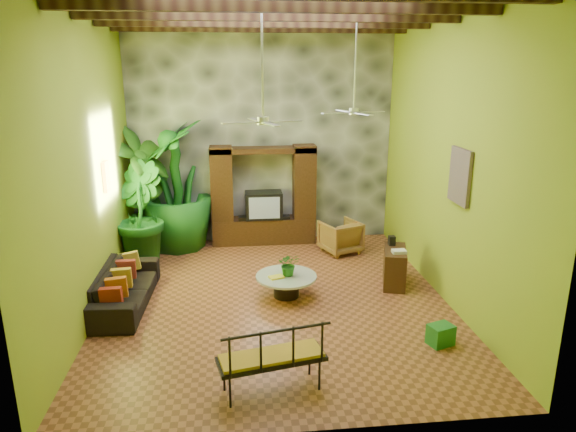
{
  "coord_description": "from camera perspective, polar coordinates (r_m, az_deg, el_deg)",
  "views": [
    {
      "loc": [
        -0.68,
        -8.38,
        3.98
      ],
      "look_at": [
        0.25,
        0.2,
        1.49
      ],
      "focal_mm": 32.0,
      "sensor_mm": 36.0,
      "label": 1
    }
  ],
  "objects": [
    {
      "name": "yellow_tray",
      "position": [
        9.16,
        -1.29,
        -6.8
      ],
      "size": [
        0.3,
        0.25,
        0.03
      ],
      "primitive_type": "cube",
      "rotation": [
        0.0,
        0.0,
        0.34
      ],
      "color": "yellow",
      "rests_on": "coffee_table"
    },
    {
      "name": "tall_plant_b",
      "position": [
        10.97,
        -16.31,
        0.14
      ],
      "size": [
        1.37,
        1.49,
        2.16
      ],
      "primitive_type": "imported",
      "rotation": [
        0.0,
        0.0,
        2.01
      ],
      "color": "#16561C",
      "rests_on": "ground"
    },
    {
      "name": "wall_art_painting",
      "position": [
        8.75,
        18.57,
        4.2
      ],
      "size": [
        0.06,
        0.7,
        0.9
      ],
      "primitive_type": "cube",
      "color": "#254D8A",
      "rests_on": "right_wall"
    },
    {
      "name": "left_wall",
      "position": [
        8.82,
        -21.46,
        5.34
      ],
      "size": [
        0.02,
        7.0,
        5.0
      ],
      "primitive_type": "cube",
      "color": "#98AE27",
      "rests_on": "ground"
    },
    {
      "name": "ceiling_beams",
      "position": [
        8.44,
        -1.67,
        21.55
      ],
      "size": [
        5.95,
        5.36,
        0.22
      ],
      "color": "#372511",
      "rests_on": "ceiling"
    },
    {
      "name": "sofa",
      "position": [
        9.41,
        -17.92,
        -7.53
      ],
      "size": [
        0.98,
        2.29,
        0.66
      ],
      "primitive_type": "imported",
      "rotation": [
        0.0,
        0.0,
        1.53
      ],
      "color": "black",
      "rests_on": "ground"
    },
    {
      "name": "centerpiece_plant",
      "position": [
        9.19,
        0.1,
        -5.37
      ],
      "size": [
        0.39,
        0.34,
        0.42
      ],
      "primitive_type": "imported",
      "rotation": [
        0.0,
        0.0,
        -0.03
      ],
      "color": "#1C5616",
      "rests_on": "coffee_table"
    },
    {
      "name": "green_bin",
      "position": [
        8.17,
        16.6,
        -12.53
      ],
      "size": [
        0.42,
        0.37,
        0.31
      ],
      "primitive_type": "cube",
      "rotation": [
        0.0,
        0.0,
        0.33
      ],
      "color": "#1E7132",
      "rests_on": "ground"
    },
    {
      "name": "back_wall",
      "position": [
        11.99,
        -2.94,
        9.02
      ],
      "size": [
        6.0,
        0.02,
        5.0
      ],
      "primitive_type": "cube",
      "color": "#98AE27",
      "rests_on": "ground"
    },
    {
      "name": "ground",
      "position": [
        9.3,
        -1.43,
        -9.23
      ],
      "size": [
        7.0,
        7.0,
        0.0
      ],
      "primitive_type": "plane",
      "color": "brown",
      "rests_on": "ground"
    },
    {
      "name": "wicker_armchair",
      "position": [
        11.51,
        5.85,
        -2.29
      ],
      "size": [
        1.01,
        1.02,
        0.72
      ],
      "primitive_type": "imported",
      "rotation": [
        0.0,
        0.0,
        3.52
      ],
      "color": "brown",
      "rests_on": "ground"
    },
    {
      "name": "stone_accent_wall",
      "position": [
        11.93,
        -2.92,
        8.98
      ],
      "size": [
        5.98,
        0.1,
        4.98
      ],
      "primitive_type": "cube",
      "color": "#393C41",
      "rests_on": "ground"
    },
    {
      "name": "side_console",
      "position": [
        9.97,
        11.74,
        -5.56
      ],
      "size": [
        0.62,
        0.96,
        0.71
      ],
      "primitive_type": "cube",
      "rotation": [
        0.0,
        0.0,
        -0.27
      ],
      "color": "#3B2512",
      "rests_on": "ground"
    },
    {
      "name": "right_wall",
      "position": [
        9.27,
        17.39,
        6.2
      ],
      "size": [
        0.02,
        7.0,
        5.0
      ],
      "primitive_type": "cube",
      "color": "#98AE27",
      "rests_on": "ground"
    },
    {
      "name": "wall_art_mask",
      "position": [
        9.83,
        -19.54,
        4.16
      ],
      "size": [
        0.06,
        0.32,
        0.55
      ],
      "primitive_type": "cube",
      "color": "yellow",
      "rests_on": "left_wall"
    },
    {
      "name": "entertainment_center",
      "position": [
        11.92,
        -2.73,
        1.46
      ],
      "size": [
        2.4,
        0.55,
        2.3
      ],
      "color": "black",
      "rests_on": "ground"
    },
    {
      "name": "ceiling_fan_front",
      "position": [
        8.01,
        -2.81,
        11.96
      ],
      "size": [
        1.28,
        1.28,
        1.86
      ],
      "color": "silver",
      "rests_on": "ceiling"
    },
    {
      "name": "coffee_table",
      "position": [
        9.31,
        -0.19,
        -7.44
      ],
      "size": [
        1.1,
        1.1,
        0.4
      ],
      "rotation": [
        0.0,
        0.0,
        -0.12
      ],
      "color": "black",
      "rests_on": "ground"
    },
    {
      "name": "tall_plant_a",
      "position": [
        11.67,
        -15.77,
        2.73
      ],
      "size": [
        1.68,
        1.78,
        2.8
      ],
      "primitive_type": "imported",
      "rotation": [
        0.0,
        0.0,
        0.93
      ],
      "color": "#295F19",
      "rests_on": "ground"
    },
    {
      "name": "iron_bench",
      "position": [
        6.6,
        -1.78,
        -15.23
      ],
      "size": [
        1.43,
        0.77,
        0.57
      ],
      "rotation": [
        0.0,
        0.0,
        0.21
      ],
      "color": "black",
      "rests_on": "ground"
    },
    {
      "name": "tall_plant_c",
      "position": [
        11.74,
        -12.35,
        3.34
      ],
      "size": [
        1.84,
        1.84,
        2.92
      ],
      "primitive_type": "imported",
      "rotation": [
        0.0,
        0.0,
        4.85
      ],
      "color": "#19611D",
      "rests_on": "ground"
    },
    {
      "name": "ceiling_fan_back",
      "position": [
        9.86,
        7.36,
        12.63
      ],
      "size": [
        1.28,
        1.28,
        1.86
      ],
      "color": "silver",
      "rests_on": "ceiling"
    }
  ]
}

